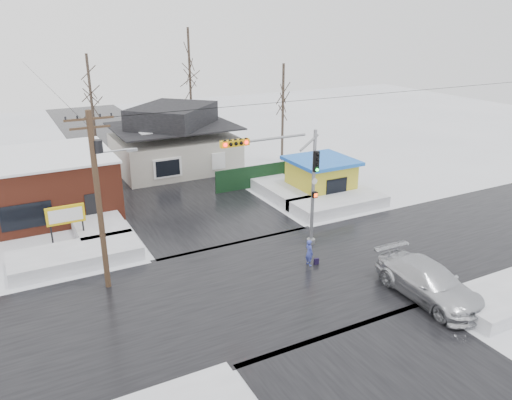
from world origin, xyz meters
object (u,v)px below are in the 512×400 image
utility_pole (99,192)px  marquee_sign (66,216)px  pedestrian (309,253)px  kiosk (321,177)px  traffic_signal (291,176)px  car (429,282)px

utility_pole → marquee_sign: utility_pole is taller
marquee_sign → pedestrian: (11.32, -8.80, -1.16)m
marquee_sign → utility_pole: bearing=-79.9°
pedestrian → kiosk: bearing=-40.8°
kiosk → traffic_signal: bearing=-135.2°
kiosk → car: bearing=-104.9°
traffic_signal → car: traffic_signal is taller
traffic_signal → utility_pole: utility_pole is taller
kiosk → car: size_ratio=0.78×
pedestrian → car: car is taller
marquee_sign → car: bearing=-44.6°
kiosk → car: (-3.95, -14.85, -0.60)m
utility_pole → marquee_sign: 6.87m
kiosk → pedestrian: (-7.18, -9.30, -0.71)m
kiosk → car: 15.37m
pedestrian → utility_pole: bearing=71.5°
car → kiosk: bearing=76.4°
marquee_sign → kiosk: 18.51m
kiosk → pedestrian: kiosk is taller
traffic_signal → car: bearing=-68.2°
traffic_signal → kiosk: size_ratio=1.52×
traffic_signal → utility_pole: bearing=177.1°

